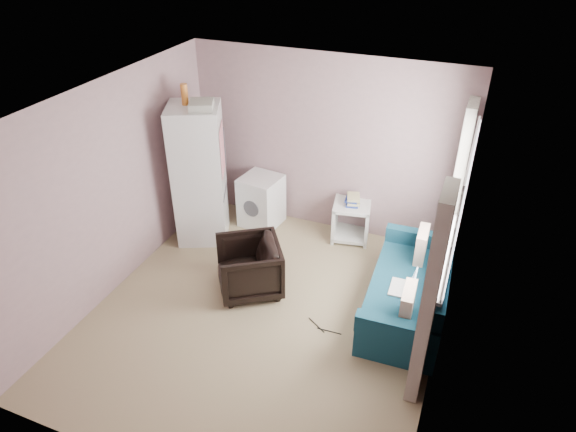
% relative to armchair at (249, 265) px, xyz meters
% --- Properties ---
extents(room, '(3.84, 4.24, 2.54)m').
position_rel_armchair_xyz_m(room, '(0.37, -0.33, 0.88)').
color(room, '#9C8A66').
rests_on(room, ground).
extents(armchair, '(0.96, 0.97, 0.74)m').
position_rel_armchair_xyz_m(armchair, '(0.00, 0.00, 0.00)').
color(armchair, black).
rests_on(armchair, ground).
extents(fridge, '(0.86, 0.86, 2.17)m').
position_rel_armchair_xyz_m(fridge, '(-1.12, 0.86, 0.60)').
color(fridge, silver).
rests_on(fridge, ground).
extents(washing_machine, '(0.60, 0.60, 0.75)m').
position_rel_armchair_xyz_m(washing_machine, '(-0.50, 1.45, 0.02)').
color(washing_machine, silver).
rests_on(washing_machine, ground).
extents(side_table, '(0.58, 0.58, 0.68)m').
position_rel_armchair_xyz_m(side_table, '(0.82, 1.56, -0.05)').
color(side_table, silver).
rests_on(side_table, ground).
extents(sofa, '(0.90, 1.86, 0.82)m').
position_rel_armchair_xyz_m(sofa, '(1.90, 0.31, -0.07)').
color(sofa, navy).
rests_on(sofa, ground).
extents(window_dressing, '(0.17, 2.62, 2.18)m').
position_rel_armchair_xyz_m(window_dressing, '(2.13, 0.36, 0.74)').
color(window_dressing, white).
rests_on(window_dressing, ground).
extents(floor_cables, '(0.42, 0.16, 0.01)m').
position_rel_armchair_xyz_m(floor_cables, '(1.05, -0.31, -0.37)').
color(floor_cables, black).
rests_on(floor_cables, ground).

